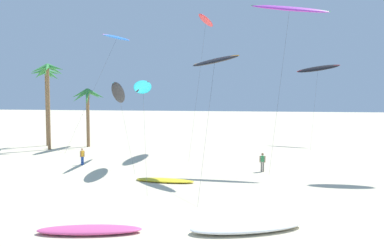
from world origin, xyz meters
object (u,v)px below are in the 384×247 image
Objects in this scene: flying_kite_6 at (290,9)px; person_foreground_walker at (82,156)px; person_near_left at (262,161)px; palm_tree_0 at (46,81)px; palm_tree_2 at (48,79)px; flying_kite_0 at (206,21)px; flying_kite_2 at (215,61)px; grounded_kite_1 at (247,226)px; flying_kite_8 at (143,87)px; flying_kite_1 at (117,38)px; palm_tree_1 at (88,100)px; grounded_kite_0 at (165,180)px; flying_kite_3 at (119,93)px; flying_kite_7 at (318,69)px; grounded_kite_2 at (90,230)px.

person_foreground_walker is at bearing -174.89° from flying_kite_6.
flying_kite_6 reaches higher than person_near_left.
palm_tree_0 is 0.97× the size of palm_tree_2.
flying_kite_0 is 15.32m from flying_kite_2.
person_near_left is (0.62, 15.69, 0.67)m from grounded_kite_1.
flying_kite_2 is 7.23m from flying_kite_8.
flying_kite_1 is 0.97× the size of flying_kite_6.
person_near_left is at bearing -31.19° from palm_tree_1.
grounded_kite_0 is at bearing -143.18° from person_near_left.
flying_kite_3 is 7.02m from person_foreground_walker.
flying_kite_0 is 12.89m from flying_kite_6.
palm_tree_0 is at bearing 142.68° from flying_kite_3.
flying_kite_1 is 20.36m from person_foreground_walker.
flying_kite_6 is at bearing 37.04° from flying_kite_2.
palm_tree_1 is 0.76× the size of flying_kite_3.
flying_kite_2 is at bearing -148.27° from person_near_left.
person_near_left is at bearing -25.92° from palm_tree_0.
flying_kite_7 reaches higher than grounded_kite_0.
flying_kite_6 is 23.29m from person_foreground_walker.
flying_kite_3 is 0.89× the size of flying_kite_7.
flying_kite_6 is at bearing -46.80° from flying_kite_0.
flying_kite_7 is 25.06m from person_near_left.
flying_kite_6 is 3.21× the size of grounded_kite_0.
flying_kite_1 reaches higher than palm_tree_2.
palm_tree_1 is 12.98m from flying_kite_3.
flying_kite_0 is 22.67m from grounded_kite_0.
grounded_kite_1 is at bearing -56.79° from grounded_kite_0.
person_foreground_walker is (8.65, -9.36, -7.64)m from palm_tree_2.
palm_tree_2 is 29.26m from flying_kite_6.
flying_kite_3 is (-7.48, -8.47, -8.29)m from flying_kite_0.
palm_tree_1 is 0.57× the size of flying_kite_8.
grounded_kite_1 is (-7.71, -37.88, -9.91)m from flying_kite_7.
flying_kite_7 is (13.71, 10.64, -4.95)m from flying_kite_0.
flying_kite_1 is at bearing 15.24° from palm_tree_0.
flying_kite_3 is at bearing -30.69° from palm_tree_2.
person_near_left reaches higher than grounded_kite_0.
grounded_kite_0 is at bearing -117.50° from flying_kite_7.
palm_tree_2 is 1.99× the size of grounded_kite_2.
grounded_kite_0 is at bearing -51.56° from flying_kite_3.
flying_kite_0 reaches higher than palm_tree_0.
palm_tree_2 is 24.83m from flying_kite_2.
grounded_kite_2 is 19.23m from person_near_left.
flying_kite_1 is 28.01m from grounded_kite_0.
flying_kite_2 is (23.84, -15.88, 1.04)m from palm_tree_0.
person_near_left is at bearing -21.11° from palm_tree_2.
grounded_kite_1 is at bearing 13.24° from grounded_kite_2.
flying_kite_3 is 0.65× the size of flying_kite_6.
flying_kite_8 is at bearing -168.63° from flying_kite_6.
flying_kite_1 reaches higher than palm_tree_1.
palm_tree_1 is 24.26m from flying_kite_2.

